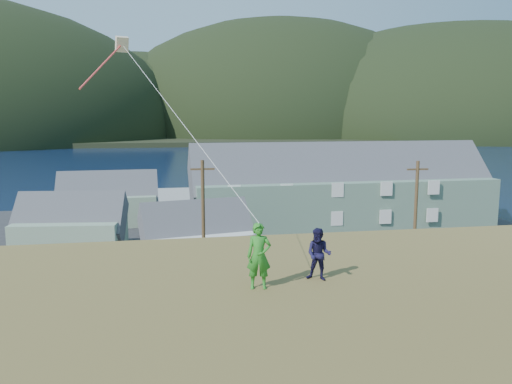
# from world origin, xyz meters

# --- Properties ---
(ground) EXTENTS (900.00, 900.00, 0.00)m
(ground) POSITION_xyz_m (0.00, 0.00, 0.00)
(ground) COLOR #0A1638
(ground) RESTS_ON ground
(grass_strip) EXTENTS (110.00, 8.00, 0.10)m
(grass_strip) POSITION_xyz_m (0.00, -2.00, 0.05)
(grass_strip) COLOR #4C3D19
(grass_strip) RESTS_ON ground
(waterfront_lot) EXTENTS (72.00, 36.00, 0.12)m
(waterfront_lot) POSITION_xyz_m (0.00, 17.00, 0.06)
(waterfront_lot) COLOR #28282B
(waterfront_lot) RESTS_ON ground
(wharf) EXTENTS (26.00, 14.00, 0.90)m
(wharf) POSITION_xyz_m (-6.00, 40.00, 0.45)
(wharf) COLOR gray
(wharf) RESTS_ON ground
(far_shore) EXTENTS (900.00, 320.00, 2.00)m
(far_shore) POSITION_xyz_m (0.00, 330.00, 1.00)
(far_shore) COLOR black
(far_shore) RESTS_ON ground
(far_hills) EXTENTS (760.00, 265.00, 143.00)m
(far_hills) POSITION_xyz_m (35.59, 279.38, 2.00)
(far_hills) COLOR black
(far_hills) RESTS_ON ground
(lodge) EXTENTS (32.04, 10.00, 11.17)m
(lodge) POSITION_xyz_m (15.93, 18.48, 4.30)
(lodge) COLOR slate
(lodge) RESTS_ON waterfront_lot
(shed_palegreen_near) EXTENTS (9.61, 6.58, 6.59)m
(shed_palegreen_near) POSITION_xyz_m (-10.42, 12.68, 2.49)
(shed_palegreen_near) COLOR gray
(shed_palegreen_near) RESTS_ON waterfront_lot
(shed_white) EXTENTS (9.21, 7.01, 6.63)m
(shed_white) POSITION_xyz_m (0.01, 6.07, 2.54)
(shed_white) COLOR silver
(shed_white) RESTS_ON waterfront_lot
(shed_palegreen_far) EXTENTS (11.04, 6.64, 7.25)m
(shed_palegreen_far) POSITION_xyz_m (-8.71, 25.05, 2.77)
(shed_palegreen_far) COLOR slate
(shed_palegreen_far) RESTS_ON waterfront_lot
(utility_poles) EXTENTS (35.19, 0.24, 9.19)m
(utility_poles) POSITION_xyz_m (-1.61, 1.50, 4.58)
(utility_poles) COLOR #47331E
(utility_poles) RESTS_ON waterfront_lot
(parked_cars) EXTENTS (23.67, 13.26, 1.57)m
(parked_cars) POSITION_xyz_m (-8.71, 20.71, 0.85)
(parked_cars) COLOR maroon
(parked_cars) RESTS_ON waterfront_lot
(kite_flyer_green) EXTENTS (0.71, 0.52, 1.80)m
(kite_flyer_green) POSITION_xyz_m (0.40, -18.56, 8.10)
(kite_flyer_green) COLOR #277E22
(kite_flyer_green) RESTS_ON hillside
(kite_flyer_navy) EXTENTS (0.91, 0.85, 1.50)m
(kite_flyer_navy) POSITION_xyz_m (2.20, -18.16, 7.95)
(kite_flyer_navy) COLOR #161437
(kite_flyer_navy) RESTS_ON hillside
(kite_rig) EXTENTS (2.62, 3.83, 9.84)m
(kite_rig) POSITION_xyz_m (-3.59, -11.76, 14.29)
(kite_rig) COLOR beige
(kite_rig) RESTS_ON ground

